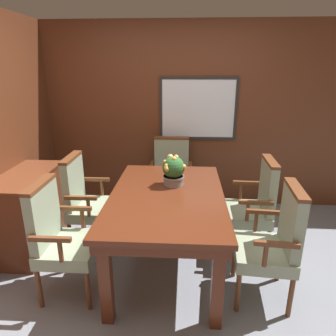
{
  "coord_description": "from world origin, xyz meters",
  "views": [
    {
      "loc": [
        0.13,
        -2.25,
        1.89
      ],
      "look_at": [
        -0.03,
        0.41,
        0.98
      ],
      "focal_mm": 32.0,
      "sensor_mm": 36.0,
      "label": 1
    }
  ],
  "objects": [
    {
      "name": "wall_back",
      "position": [
        0.0,
        1.8,
        1.23
      ],
      "size": [
        7.2,
        0.08,
        2.45
      ],
      "color": "#5B2D19",
      "rests_on": "ground_plane"
    },
    {
      "name": "dining_table",
      "position": [
        -0.03,
        0.26,
        0.68
      ],
      "size": [
        1.04,
        1.62,
        0.78
      ],
      "color": "#562614",
      "rests_on": "ground_plane"
    },
    {
      "name": "chair_left_near",
      "position": [
        -0.91,
        -0.12,
        0.55
      ],
      "size": [
        0.47,
        0.55,
        1.02
      ],
      "rotation": [
        0.0,
        0.0,
        1.58
      ],
      "color": "brown",
      "rests_on": "ground_plane"
    },
    {
      "name": "chair_head_far",
      "position": [
        -0.05,
        1.46,
        0.55
      ],
      "size": [
        0.55,
        0.47,
        1.02
      ],
      "rotation": [
        0.0,
        0.0,
        -0.0
      ],
      "color": "brown",
      "rests_on": "ground_plane"
    },
    {
      "name": "chair_left_far",
      "position": [
        -0.93,
        0.62,
        0.55
      ],
      "size": [
        0.47,
        0.55,
        1.02
      ],
      "rotation": [
        0.0,
        0.0,
        1.58
      ],
      "color": "brown",
      "rests_on": "ground_plane"
    },
    {
      "name": "ground_plane",
      "position": [
        0.0,
        0.0,
        0.0
      ],
      "size": [
        14.0,
        14.0,
        0.0
      ],
      "primitive_type": "plane",
      "color": "gray"
    },
    {
      "name": "chair_right_far",
      "position": [
        0.86,
        0.61,
        0.55
      ],
      "size": [
        0.49,
        0.56,
        1.02
      ],
      "rotation": [
        0.0,
        0.0,
        -1.61
      ],
      "color": "brown",
      "rests_on": "ground_plane"
    },
    {
      "name": "chair_right_near",
      "position": [
        0.86,
        -0.09,
        0.55
      ],
      "size": [
        0.5,
        0.57,
        1.02
      ],
      "rotation": [
        0.0,
        0.0,
        -1.65
      ],
      "color": "brown",
      "rests_on": "ground_plane"
    },
    {
      "name": "potted_plant",
      "position": [
        0.01,
        0.49,
        0.93
      ],
      "size": [
        0.23,
        0.22,
        0.31
      ],
      "color": "gray",
      "rests_on": "dining_table"
    },
    {
      "name": "sideboard_cabinet",
      "position": [
        -1.52,
        0.52,
        0.42
      ],
      "size": [
        0.47,
        0.97,
        0.85
      ],
      "color": "brown",
      "rests_on": "ground_plane"
    }
  ]
}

